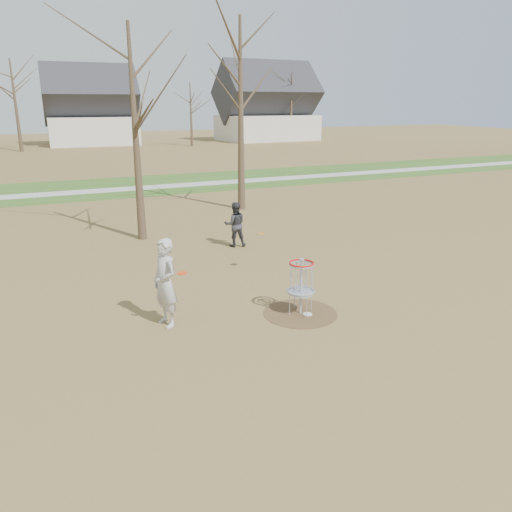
# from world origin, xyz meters

# --- Properties ---
(ground) EXTENTS (160.00, 160.00, 0.00)m
(ground) POSITION_xyz_m (0.00, 0.00, 0.00)
(ground) COLOR brown
(ground) RESTS_ON ground
(green_band) EXTENTS (160.00, 8.00, 0.01)m
(green_band) POSITION_xyz_m (0.00, 21.00, 0.01)
(green_band) COLOR #2D5119
(green_band) RESTS_ON ground
(footpath) EXTENTS (160.00, 1.50, 0.01)m
(footpath) POSITION_xyz_m (0.00, 20.00, 0.01)
(footpath) COLOR #9E9E99
(footpath) RESTS_ON green_band
(dirt_circle) EXTENTS (1.80, 1.80, 0.01)m
(dirt_circle) POSITION_xyz_m (0.00, 0.00, 0.01)
(dirt_circle) COLOR #47331E
(dirt_circle) RESTS_ON ground
(player_standing) EXTENTS (0.68, 0.86, 2.05)m
(player_standing) POSITION_xyz_m (-3.10, 0.71, 1.02)
(player_standing) COLOR #B0B0B0
(player_standing) RESTS_ON ground
(player_throwing) EXTENTS (0.89, 0.76, 1.59)m
(player_throwing) POSITION_xyz_m (0.79, 6.12, 0.79)
(player_throwing) COLOR #2F3034
(player_throwing) RESTS_ON ground
(disc_grounded) EXTENTS (0.22, 0.22, 0.02)m
(disc_grounded) POSITION_xyz_m (0.12, -0.16, 0.02)
(disc_grounded) COLOR silver
(disc_grounded) RESTS_ON dirt_circle
(discs_in_play) EXTENTS (3.39, 2.97, 0.13)m
(discs_in_play) POSITION_xyz_m (-1.11, 1.87, 1.25)
(discs_in_play) COLOR orange
(discs_in_play) RESTS_ON ground
(disc_golf_basket) EXTENTS (0.64, 0.64, 1.35)m
(disc_golf_basket) POSITION_xyz_m (0.00, 0.00, 0.91)
(disc_golf_basket) COLOR #9EA3AD
(disc_golf_basket) RESTS_ON ground
(bare_trees) EXTENTS (52.62, 44.98, 9.00)m
(bare_trees) POSITION_xyz_m (1.78, 35.79, 5.35)
(bare_trees) COLOR #382B1E
(bare_trees) RESTS_ON ground
(houses_row) EXTENTS (56.51, 10.01, 7.26)m
(houses_row) POSITION_xyz_m (4.32, 52.56, 3.52)
(houses_row) COLOR silver
(houses_row) RESTS_ON ground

